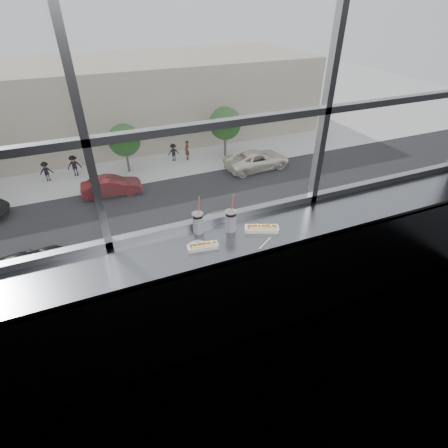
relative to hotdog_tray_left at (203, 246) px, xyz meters
name	(u,v)px	position (x,y,z in m)	size (l,w,h in m)	color
floor	(295,438)	(0.29, -1.17, -1.13)	(6.00, 6.00, 0.00)	#232326
wall_back_lower	(221,266)	(0.29, 0.33, -0.58)	(6.00, 6.00, 0.00)	black
window_glass	(219,83)	(0.29, 0.35, 1.17)	(6.00, 6.00, 0.00)	silver
window_mullions	(220,83)	(0.29, 0.33, 1.17)	(6.00, 0.08, 2.40)	gray
counter	(233,239)	(0.29, 0.06, -0.06)	(6.00, 0.55, 0.06)	gray
counter_fascia	(243,302)	(0.29, -0.20, -0.58)	(6.00, 0.04, 1.04)	gray
hotdog_tray_left	(203,246)	(0.00, 0.00, 0.00)	(0.26, 0.12, 0.06)	white
hotdog_tray_right	(262,228)	(0.56, 0.03, 0.00)	(0.31, 0.20, 0.07)	white
soda_cup_left	(198,222)	(0.04, 0.24, 0.08)	(0.10, 0.10, 0.36)	white
soda_cup_right	(231,220)	(0.31, 0.15, 0.08)	(0.10, 0.10, 0.37)	white
loose_straw	(265,243)	(0.50, -0.14, -0.02)	(0.01, 0.01, 0.20)	white
wrapper	(197,243)	(-0.03, 0.07, -0.01)	(0.11, 0.08, 0.03)	silver
plaza_ground	(88,125)	(0.29, 43.83, -12.13)	(120.00, 120.00, 0.00)	silver
plaza_near	(161,370)	(0.29, 7.33, -12.11)	(50.00, 14.00, 0.04)	silver
street_asphalt	(117,221)	(0.29, 20.33, -12.10)	(80.00, 10.00, 0.06)	black
far_sidewalk	(103,176)	(0.29, 28.33, -12.11)	(80.00, 6.00, 0.04)	silver
far_building	(84,103)	(0.29, 38.33, -8.13)	(50.00, 14.00, 8.00)	tan
car_near_b	(25,263)	(-5.24, 16.33, -11.14)	(5.55, 2.31, 1.85)	black
car_near_d	(225,217)	(7.11, 16.33, -11.14)	(5.58, 2.32, 1.86)	#B1B1B1
car_far_b	(111,183)	(0.63, 24.33, -11.03)	(6.19, 2.58, 2.06)	maroon
car_far_c	(257,157)	(13.73, 24.33, -10.93)	(6.78, 2.83, 2.26)	white
pedestrian_c	(173,151)	(7.13, 29.13, -11.06)	(0.91, 0.68, 2.04)	#66605B
pedestrian_d	(187,148)	(8.43, 28.91, -10.96)	(1.00, 0.75, 2.25)	#66605B
pedestrian_b	(74,164)	(-1.89, 29.29, -10.94)	(1.02, 0.76, 2.28)	#66605B
pedestrian_a	(46,169)	(-4.20, 29.22, -11.04)	(0.93, 0.69, 2.08)	#66605B
tree_center	(124,140)	(2.64, 28.33, -9.12)	(2.84, 2.84, 4.43)	#47382B
tree_right	(225,124)	(12.22, 28.33, -8.83)	(3.11, 3.11, 4.87)	#47382B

